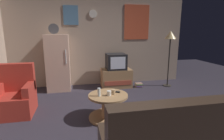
# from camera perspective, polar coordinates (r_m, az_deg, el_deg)

# --- Properties ---
(ground_plane) EXTENTS (12.00, 12.00, 0.00)m
(ground_plane) POSITION_cam_1_polar(r_m,az_deg,el_deg) (3.31, 1.54, -16.24)
(ground_plane) COLOR #2D2833
(wall_with_art) EXTENTS (5.20, 0.12, 2.68)m
(wall_with_art) POSITION_cam_1_polar(r_m,az_deg,el_deg) (5.33, -4.34, 9.79)
(wall_with_art) COLOR tan
(wall_with_art) RESTS_ON ground_plane
(fridge) EXTENTS (0.60, 0.62, 1.77)m
(fridge) POSITION_cam_1_polar(r_m,az_deg,el_deg) (5.01, -16.83, 2.32)
(fridge) COLOR beige
(fridge) RESTS_ON ground_plane
(tv_stand) EXTENTS (0.84, 0.53, 0.52)m
(tv_stand) POSITION_cam_1_polar(r_m,az_deg,el_deg) (5.14, 1.34, -2.55)
(tv_stand) COLOR #9E754C
(tv_stand) RESTS_ON ground_plane
(crt_tv) EXTENTS (0.54, 0.51, 0.44)m
(crt_tv) POSITION_cam_1_polar(r_m,az_deg,el_deg) (5.03, 1.28, 2.75)
(crt_tv) COLOR black
(crt_tv) RESTS_ON tv_stand
(standing_lamp) EXTENTS (0.32, 0.32, 1.59)m
(standing_lamp) POSITION_cam_1_polar(r_m,az_deg,el_deg) (5.30, 18.18, 9.34)
(standing_lamp) COLOR #332D28
(standing_lamp) RESTS_ON ground_plane
(coffee_table) EXTENTS (0.72, 0.72, 0.46)m
(coffee_table) POSITION_cam_1_polar(r_m,az_deg,el_deg) (3.35, -1.23, -11.57)
(coffee_table) COLOR #9E754C
(coffee_table) RESTS_ON ground_plane
(wine_glass) EXTENTS (0.05, 0.05, 0.15)m
(wine_glass) POSITION_cam_1_polar(r_m,az_deg,el_deg) (3.17, -4.19, -7.07)
(wine_glass) COLOR silver
(wine_glass) RESTS_ON coffee_table
(mug_ceramic_white) EXTENTS (0.08, 0.08, 0.09)m
(mug_ceramic_white) POSITION_cam_1_polar(r_m,az_deg,el_deg) (3.19, -0.96, -7.46)
(mug_ceramic_white) COLOR silver
(mug_ceramic_white) RESTS_ON coffee_table
(mug_ceramic_tan) EXTENTS (0.08, 0.08, 0.09)m
(mug_ceramic_tan) POSITION_cam_1_polar(r_m,az_deg,el_deg) (3.26, 0.41, -7.06)
(mug_ceramic_tan) COLOR tan
(mug_ceramic_tan) RESTS_ON coffee_table
(remote_control) EXTENTS (0.15, 0.10, 0.02)m
(remote_control) POSITION_cam_1_polar(r_m,az_deg,el_deg) (3.37, 1.31, -7.01)
(remote_control) COLOR black
(remote_control) RESTS_ON coffee_table
(armchair) EXTENTS (0.68, 0.68, 0.96)m
(armchair) POSITION_cam_1_polar(r_m,az_deg,el_deg) (3.97, -28.59, -7.54)
(armchair) COLOR #A52D23
(armchair) RESTS_ON ground_plane
(book_stack) EXTENTS (0.21, 0.17, 0.11)m
(book_stack) POSITION_cam_1_polar(r_m,az_deg,el_deg) (5.22, 8.55, -4.76)
(book_stack) COLOR olive
(book_stack) RESTS_ON ground_plane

